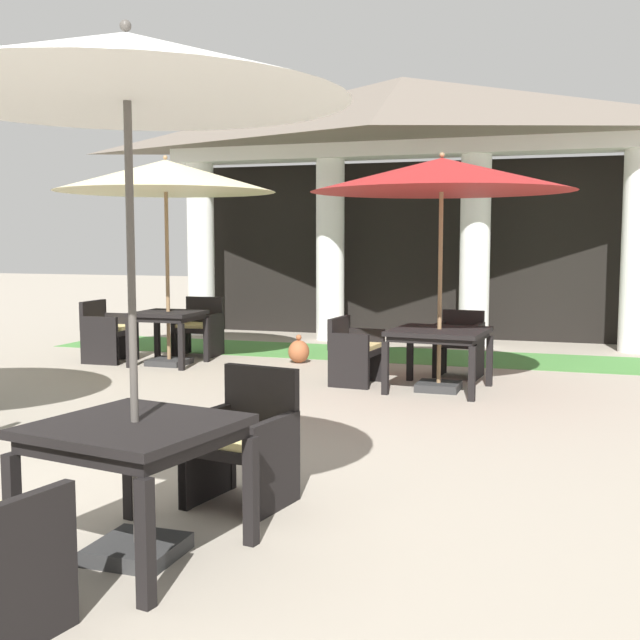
% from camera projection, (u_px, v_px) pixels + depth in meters
% --- Properties ---
extents(ground_plane, '(60.00, 60.00, 0.00)m').
position_uv_depth(ground_plane, '(45.00, 538.00, 4.63)').
color(ground_plane, '#9E9384').
extents(background_pavilion, '(8.56, 2.98, 4.36)m').
position_uv_depth(background_pavilion, '(403.00, 140.00, 13.22)').
color(background_pavilion, white).
rests_on(background_pavilion, ground).
extents(lawn_strip, '(10.36, 1.63, 0.01)m').
position_uv_depth(lawn_strip, '(378.00, 354.00, 12.06)').
color(lawn_strip, '#47843D').
rests_on(lawn_strip, ground).
extents(patio_table_near_foreground, '(1.11, 1.11, 0.75)m').
position_uv_depth(patio_table_near_foreground, '(135.00, 440.00, 4.29)').
color(patio_table_near_foreground, black).
rests_on(patio_table_near_foreground, ground).
extents(patio_umbrella_near_foreground, '(2.32, 2.32, 2.83)m').
position_uv_depth(patio_umbrella_near_foreground, '(127.00, 72.00, 4.10)').
color(patio_umbrella_near_foreground, '#2D2D2D').
rests_on(patio_umbrella_near_foreground, ground).
extents(patio_chair_near_foreground_north, '(0.67, 0.66, 0.87)m').
position_uv_depth(patio_chair_near_foreground_north, '(244.00, 444.00, 5.22)').
color(patio_chair_near_foreground_north, black).
rests_on(patio_chair_near_foreground_north, ground).
extents(patio_table_mid_right, '(0.86, 0.86, 0.74)m').
position_uv_depth(patio_table_mid_right, '(168.00, 319.00, 10.98)').
color(patio_table_mid_right, black).
rests_on(patio_table_mid_right, ground).
extents(patio_umbrella_mid_right, '(2.97, 2.97, 2.85)m').
position_uv_depth(patio_umbrella_mid_right, '(166.00, 177.00, 10.78)').
color(patio_umbrella_mid_right, '#2D2D2D').
rests_on(patio_umbrella_mid_right, ground).
extents(patio_chair_mid_right_west, '(0.59, 0.63, 0.86)m').
position_uv_depth(patio_chair_mid_right_west, '(108.00, 332.00, 11.28)').
color(patio_chair_mid_right_west, black).
rests_on(patio_chair_mid_right_west, ground).
extents(patio_chair_mid_right_north, '(0.63, 0.56, 0.86)m').
position_uv_depth(patio_chair_mid_right_north, '(199.00, 329.00, 11.91)').
color(patio_chair_mid_right_north, black).
rests_on(patio_chair_mid_right_north, ground).
extents(patio_table_far_back, '(1.12, 1.12, 0.70)m').
position_uv_depth(patio_table_far_back, '(439.00, 337.00, 9.11)').
color(patio_table_far_back, black).
rests_on(patio_table_far_back, ground).
extents(patio_umbrella_far_back, '(2.95, 2.95, 2.69)m').
position_uv_depth(patio_umbrella_far_back, '(442.00, 176.00, 8.93)').
color(patio_umbrella_far_back, '#2D2D2D').
rests_on(patio_umbrella_far_back, ground).
extents(patio_chair_far_back_north, '(0.59, 0.55, 0.82)m').
position_uv_depth(patio_chair_far_back_north, '(459.00, 344.00, 10.07)').
color(patio_chair_far_back_north, black).
rests_on(patio_chair_far_back_north, ground).
extents(patio_chair_far_back_west, '(0.55, 0.66, 0.80)m').
position_uv_depth(patio_chair_far_back_west, '(354.00, 351.00, 9.53)').
color(patio_chair_far_back_west, black).
rests_on(patio_chair_far_back_west, ground).
extents(terracotta_urn, '(0.29, 0.29, 0.40)m').
position_uv_depth(terracotta_urn, '(299.00, 351.00, 11.19)').
color(terracotta_urn, '#9E5633').
rests_on(terracotta_urn, ground).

